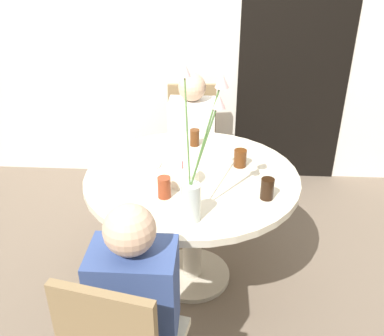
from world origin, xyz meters
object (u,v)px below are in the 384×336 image
at_px(drink_glass_0, 164,187).
at_px(flower_vase, 196,170).
at_px(side_plate, 147,164).
at_px(drink_glass_1, 195,138).
at_px(person_boy, 137,322).
at_px(drink_glass_2, 267,189).
at_px(drink_glass_3, 240,158).
at_px(person_woman, 192,147).
at_px(birthday_cake, 183,175).
at_px(chair_near_front, 192,137).

bearing_deg(drink_glass_0, flower_vase, -43.16).
relative_size(side_plate, drink_glass_0, 1.52).
relative_size(drink_glass_1, person_boy, 0.10).
xyz_separation_m(side_plate, person_boy, (0.09, -0.94, -0.25)).
bearing_deg(drink_glass_2, drink_glass_0, -177.95).
distance_m(drink_glass_0, drink_glass_3, 0.54).
distance_m(flower_vase, person_boy, 0.70).
xyz_separation_m(drink_glass_3, person_woman, (-0.32, 0.74, -0.30)).
distance_m(birthday_cake, side_plate, 0.29).
distance_m(chair_near_front, side_plate, 0.97).
bearing_deg(drink_glass_2, flower_vase, -152.88).
height_order(birthday_cake, drink_glass_0, birthday_cake).
bearing_deg(drink_glass_2, chair_near_front, 110.12).
height_order(chair_near_front, person_woman, person_woman).
height_order(drink_glass_0, person_woman, person_woman).
distance_m(birthday_cake, drink_glass_3, 0.38).
relative_size(chair_near_front, drink_glass_3, 9.07).
height_order(chair_near_front, drink_glass_0, chair_near_front).
distance_m(person_woman, person_boy, 1.71).
bearing_deg(chair_near_front, person_woman, -90.00).
distance_m(chair_near_front, drink_glass_1, 0.70).
relative_size(drink_glass_2, drink_glass_3, 1.10).
xyz_separation_m(chair_near_front, drink_glass_0, (-0.07, -1.26, 0.28)).
relative_size(chair_near_front, drink_glass_0, 8.20).
distance_m(drink_glass_0, drink_glass_2, 0.52).
xyz_separation_m(birthday_cake, drink_glass_0, (-0.08, -0.16, 0.01)).
height_order(drink_glass_0, drink_glass_2, same).
bearing_deg(flower_vase, drink_glass_0, 136.84).
distance_m(side_plate, person_boy, 0.98).
relative_size(flower_vase, person_woman, 0.64).
distance_m(chair_near_front, flower_vase, 1.51).
xyz_separation_m(chair_near_front, drink_glass_1, (0.06, -0.64, 0.28)).
bearing_deg(drink_glass_3, person_boy, -115.19).
relative_size(drink_glass_1, person_woman, 0.10).
relative_size(chair_near_front, drink_glass_1, 8.63).
distance_m(drink_glass_1, drink_glass_2, 0.73).
relative_size(flower_vase, drink_glass_0, 6.19).
relative_size(birthday_cake, flower_vase, 0.26).
bearing_deg(side_plate, chair_near_front, 77.08).
bearing_deg(drink_glass_0, drink_glass_1, 79.12).
height_order(drink_glass_0, person_boy, person_boy).
relative_size(flower_vase, drink_glass_3, 6.84).
xyz_separation_m(drink_glass_1, person_woman, (-0.05, 0.48, -0.30)).
xyz_separation_m(drink_glass_0, drink_glass_1, (0.12, 0.63, -0.00)).
xyz_separation_m(chair_near_front, birthday_cake, (0.02, -1.11, 0.27)).
bearing_deg(drink_glass_2, drink_glass_1, 123.36).
height_order(chair_near_front, flower_vase, flower_vase).
bearing_deg(drink_glass_3, flower_vase, -113.53).
distance_m(drink_glass_0, drink_glass_1, 0.64).
xyz_separation_m(flower_vase, person_woman, (-0.10, 1.27, -0.49)).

